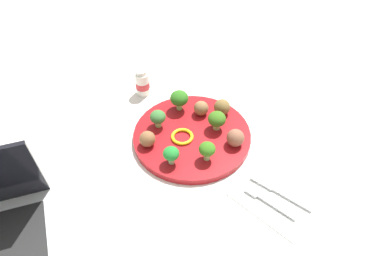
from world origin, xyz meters
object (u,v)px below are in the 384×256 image
(broccoli_floret_near_rim, at_px, (171,154))
(yogurt_bottle, at_px, (142,83))
(pepper_ring_front_left, at_px, (182,137))
(broccoli_floret_back_right, at_px, (207,150))
(broccoli_floret_back_left, at_px, (158,117))
(broccoli_floret_front_left, at_px, (179,99))
(meatball_front_left, at_px, (235,138))
(plate, at_px, (192,136))
(knife, at_px, (278,190))
(broccoli_floret_front_right, at_px, (217,119))
(meatball_center, at_px, (223,108))
(meatball_mid_left, at_px, (201,108))
(napkin, at_px, (276,198))
(fork, at_px, (268,200))
(meatball_back_left, at_px, (147,139))

(broccoli_floret_near_rim, height_order, yogurt_bottle, yogurt_bottle)
(broccoli_floret_near_rim, distance_m, pepper_ring_front_left, 0.08)
(pepper_ring_front_left, bearing_deg, broccoli_floret_back_right, 176.65)
(broccoli_floret_back_left, distance_m, pepper_ring_front_left, 0.07)
(broccoli_floret_front_left, height_order, broccoli_floret_back_left, broccoli_floret_front_left)
(broccoli_floret_back_left, bearing_deg, broccoli_floret_near_rim, 152.68)
(meatball_front_left, bearing_deg, broccoli_floret_back_right, 79.57)
(plate, distance_m, meatball_front_left, 0.11)
(meatball_front_left, xyz_separation_m, knife, (-0.15, 0.03, -0.03))
(broccoli_floret_front_right, xyz_separation_m, meatball_center, (0.02, -0.05, -0.01))
(broccoli_floret_back_right, bearing_deg, meatball_front_left, -100.43)
(meatball_center, relative_size, pepper_ring_front_left, 0.76)
(broccoli_floret_front_right, relative_size, meatball_mid_left, 1.30)
(pepper_ring_front_left, bearing_deg, broccoli_floret_front_right, -112.86)
(broccoli_floret_front_right, distance_m, napkin, 0.23)
(broccoli_floret_front_left, height_order, meatball_center, broccoli_floret_front_left)
(plate, distance_m, meatball_center, 0.11)
(broccoli_floret_front_left, bearing_deg, meatball_mid_left, -153.57)
(napkin, distance_m, knife, 0.02)
(broccoli_floret_back_right, height_order, knife, broccoli_floret_back_right)
(broccoli_floret_front_right, xyz_separation_m, napkin, (-0.22, 0.05, -0.04))
(broccoli_floret_near_rim, height_order, fork, broccoli_floret_near_rim)
(meatball_front_left, distance_m, yogurt_bottle, 0.31)
(broccoli_floret_back_right, xyz_separation_m, meatball_back_left, (0.12, 0.07, -0.01))
(broccoli_floret_back_right, height_order, broccoli_floret_near_rim, broccoli_floret_back_right)
(meatball_mid_left, height_order, napkin, meatball_mid_left)
(broccoli_floret_back_left, xyz_separation_m, knife, (-0.32, -0.06, -0.04))
(napkin, height_order, yogurt_bottle, yogurt_bottle)
(broccoli_floret_front_right, xyz_separation_m, meatball_back_left, (0.07, 0.15, -0.01))
(napkin, height_order, knife, knife)
(meatball_mid_left, height_order, knife, meatball_mid_left)
(broccoli_floret_front_left, bearing_deg, pepper_ring_front_left, 140.45)
(meatball_mid_left, distance_m, pepper_ring_front_left, 0.10)
(meatball_back_left, bearing_deg, napkin, -161.39)
(plate, distance_m, broccoli_floret_back_right, 0.09)
(broccoli_floret_back_right, height_order, meatball_mid_left, broccoli_floret_back_right)
(meatball_front_left, height_order, fork, meatball_front_left)
(plate, relative_size, broccoli_floret_front_left, 5.28)
(pepper_ring_front_left, distance_m, fork, 0.25)
(broccoli_floret_front_left, bearing_deg, meatball_front_left, -177.46)
(pepper_ring_front_left, distance_m, knife, 0.25)
(broccoli_floret_back_left, distance_m, meatball_center, 0.16)
(meatball_mid_left, bearing_deg, meatball_front_left, 172.14)
(broccoli_floret_front_left, xyz_separation_m, yogurt_bottle, (0.13, 0.01, -0.02))
(broccoli_floret_back_left, xyz_separation_m, meatball_front_left, (-0.17, -0.09, -0.01))
(broccoli_floret_near_rim, bearing_deg, napkin, -155.96)
(broccoli_floret_front_left, relative_size, broccoli_floret_back_right, 1.14)
(fork, distance_m, knife, 0.04)
(broccoli_floret_front_left, distance_m, meatball_back_left, 0.14)
(meatball_center, bearing_deg, broccoli_floret_front_right, 117.46)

